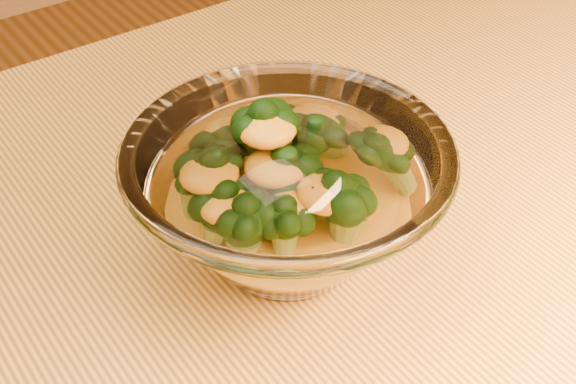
{
  "coord_description": "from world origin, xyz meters",
  "views": [
    {
      "loc": [
        -0.19,
        -0.28,
        1.14
      ],
      "look_at": [
        0.04,
        0.05,
        0.8
      ],
      "focal_mm": 50.0,
      "sensor_mm": 36.0,
      "label": 1
    }
  ],
  "objects": [
    {
      "name": "cheese_sauce",
      "position": [
        0.04,
        0.05,
        0.78
      ],
      "size": [
        0.11,
        0.11,
        0.03
      ],
      "primitive_type": "ellipsoid",
      "color": "orange",
      "rests_on": "glass_bowl"
    },
    {
      "name": "broccoli_heap",
      "position": [
        0.04,
        0.06,
        0.81
      ],
      "size": [
        0.14,
        0.14,
        0.08
      ],
      "color": "black",
      "rests_on": "cheese_sauce"
    },
    {
      "name": "glass_bowl",
      "position": [
        0.04,
        0.05,
        0.8
      ],
      "size": [
        0.22,
        0.22,
        0.1
      ],
      "color": "white",
      "rests_on": "table"
    }
  ]
}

